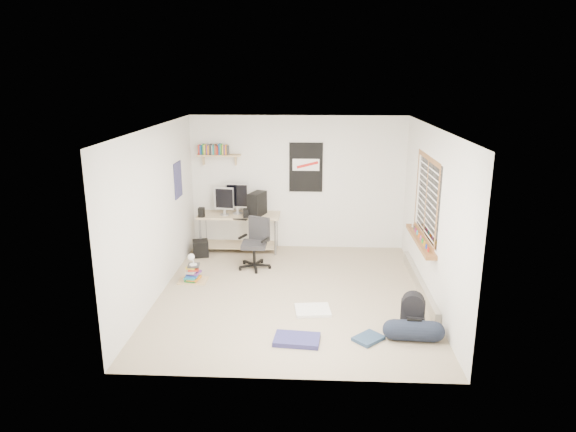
{
  "coord_description": "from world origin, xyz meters",
  "views": [
    {
      "loc": [
        0.29,
        -7.17,
        3.21
      ],
      "look_at": [
        -0.08,
        0.26,
        1.16
      ],
      "focal_mm": 32.0,
      "sensor_mm": 36.0,
      "label": 1
    }
  ],
  "objects_px": {
    "office_chair": "(254,241)",
    "book_stack": "(193,272)",
    "duffel_bag": "(414,330)",
    "backpack": "(412,316)",
    "desk": "(240,231)"
  },
  "relations": [
    {
      "from": "duffel_bag",
      "to": "book_stack",
      "type": "xyz_separation_m",
      "value": [
        -3.19,
        1.75,
        0.01
      ]
    },
    {
      "from": "duffel_bag",
      "to": "desk",
      "type": "bearing_deg",
      "value": 131.98
    },
    {
      "from": "duffel_bag",
      "to": "office_chair",
      "type": "bearing_deg",
      "value": 136.96
    },
    {
      "from": "duffel_bag",
      "to": "backpack",
      "type": "bearing_deg",
      "value": 87.28
    },
    {
      "from": "desk",
      "to": "office_chair",
      "type": "height_order",
      "value": "office_chair"
    },
    {
      "from": "office_chair",
      "to": "duffel_bag",
      "type": "height_order",
      "value": "office_chair"
    },
    {
      "from": "office_chair",
      "to": "book_stack",
      "type": "bearing_deg",
      "value": -122.15
    },
    {
      "from": "backpack",
      "to": "duffel_bag",
      "type": "distance_m",
      "value": 0.28
    },
    {
      "from": "book_stack",
      "to": "duffel_bag",
      "type": "bearing_deg",
      "value": -28.74
    },
    {
      "from": "desk",
      "to": "office_chair",
      "type": "bearing_deg",
      "value": -47.26
    },
    {
      "from": "office_chair",
      "to": "book_stack",
      "type": "xyz_separation_m",
      "value": [
        -0.92,
        -0.64,
        -0.34
      ]
    },
    {
      "from": "desk",
      "to": "duffel_bag",
      "type": "relative_size",
      "value": 2.92
    },
    {
      "from": "desk",
      "to": "office_chair",
      "type": "relative_size",
      "value": 1.73
    },
    {
      "from": "desk",
      "to": "book_stack",
      "type": "relative_size",
      "value": 3.57
    },
    {
      "from": "office_chair",
      "to": "book_stack",
      "type": "distance_m",
      "value": 1.17
    }
  ]
}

